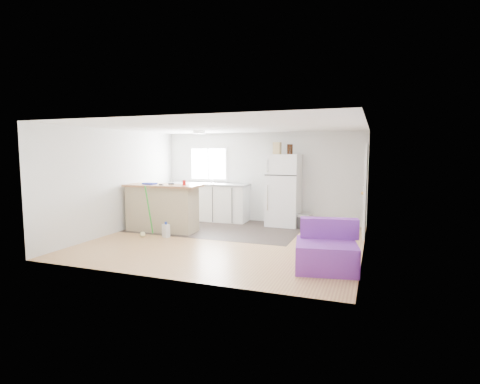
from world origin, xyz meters
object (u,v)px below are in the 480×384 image
kitchen_cabinets (208,201)px  cardboard_box (277,148)px  cleaner_jug (166,231)px  peninsula (162,208)px  purple_seat (326,251)px  refrigerator (284,190)px  cooler (302,221)px  mop (145,226)px  bottle_left (288,149)px  bottle_right (291,149)px  blue_tray (150,184)px  red_cup (184,183)px

kitchen_cabinets → cardboard_box: 2.44m
kitchen_cabinets → cleaner_jug: 2.29m
peninsula → purple_seat: size_ratio=1.68×
refrigerator → cleaner_jug: size_ratio=5.25×
peninsula → cooler: peninsula is taller
refrigerator → mop: refrigerator is taller
mop → cardboard_box: size_ratio=3.87×
bottle_left → purple_seat: bearing=-66.9°
refrigerator → bottle_right: 1.05m
kitchen_cabinets → blue_tray: 1.98m
red_cup → cardboard_box: bearing=41.8°
red_cup → blue_tray: bearing=-176.5°
purple_seat → bottle_right: (-1.32, 3.28, 1.66)m
peninsula → blue_tray: 0.65m
cardboard_box → bottle_left: cardboard_box is taller
cooler → red_cup: (-2.47, -1.49, 1.00)m
peninsula → cooler: bearing=24.9°
cooler → red_cup: bearing=-139.5°
kitchen_cabinets → cooler: kitchen_cabinets is taller
purple_seat → red_cup: (-3.46, 1.64, 0.89)m
peninsula → blue_tray: blue_tray is taller
blue_tray → cardboard_box: bearing=31.7°
cooler → blue_tray: 3.83m
mop → bottle_left: size_ratio=4.64×
cleaner_jug → red_cup: (0.15, 0.59, 1.02)m
refrigerator → red_cup: refrigerator is taller
cooler → cardboard_box: bearing=179.7°
cooler → cleaner_jug: (-2.62, -2.07, -0.02)m
kitchen_cabinets → cleaner_jug: kitchen_cabinets is taller
cooler → blue_tray: (-3.37, -1.54, 0.96)m
blue_tray → cleaner_jug: bearing=-35.5°
purple_seat → red_cup: bearing=144.6°
bottle_left → cardboard_box: bearing=175.0°
purple_seat → cleaner_jug: 3.77m
kitchen_cabinets → bottle_right: (2.32, -0.04, 1.43)m
blue_tray → cardboard_box: (2.69, 1.66, 0.84)m
purple_seat → peninsula: bearing=148.2°
cleaner_jug → mop: mop is taller
purple_seat → red_cup: 3.93m
peninsula → cleaner_jug: peninsula is taller
refrigerator → mop: (-2.59, -2.33, -0.68)m
refrigerator → bottle_right: bearing=3.0°
kitchen_cabinets → purple_seat: bearing=-44.0°
cooler → peninsula: bearing=-144.2°
refrigerator → bottle_right: size_ratio=7.30×
peninsula → refrigerator: refrigerator is taller
cooler → bottle_right: (-0.32, 0.16, 1.77)m
cleaner_jug → cardboard_box: size_ratio=1.16×
purple_seat → cleaner_jug: purple_seat is taller
red_cup → bottle_right: size_ratio=0.48×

